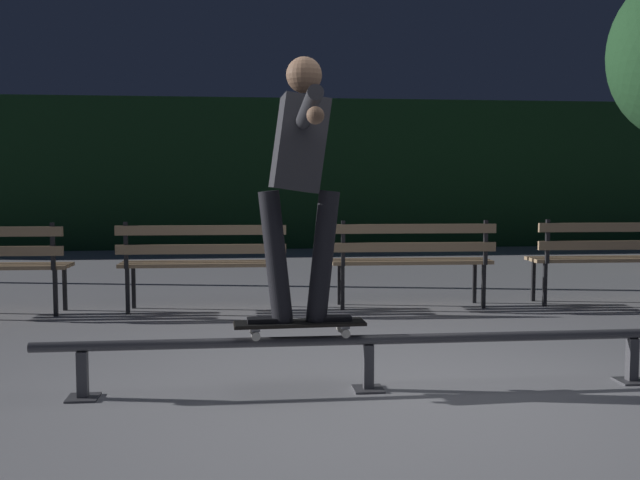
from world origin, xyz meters
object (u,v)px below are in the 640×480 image
skateboard (300,324)px  park_bench_left_center (203,257)px  skateboarder (300,166)px  park_bench_right_center (412,254)px  park_bench_rightmost (610,252)px  grind_rail (368,347)px

skateboard → park_bench_left_center: bearing=104.3°
skateboarder → park_bench_right_center: (1.34, 2.81, -0.81)m
skateboard → skateboarder: 0.94m
skateboard → park_bench_right_center: size_ratio=0.49×
skateboarder → park_bench_rightmost: (3.40, 2.81, -0.81)m
skateboarder → park_bench_left_center: skateboarder is taller
park_bench_left_center → grind_rail: bearing=-68.1°
park_bench_rightmost → skateboard: bearing=-140.5°
skateboard → park_bench_right_center: bearing=64.4°
skateboarder → grind_rail: bearing=-0.0°
park_bench_right_center → park_bench_rightmost: same height
park_bench_left_center → park_bench_right_center: size_ratio=1.00×
skateboarder → park_bench_left_center: bearing=104.3°
grind_rail → park_bench_rightmost: size_ratio=2.45×
park_bench_left_center → park_bench_right_center: (2.06, 0.00, 0.00)m
grind_rail → park_bench_right_center: 2.97m
grind_rail → park_bench_rightmost: bearing=43.2°
park_bench_left_center → park_bench_rightmost: (4.12, 0.00, 0.00)m
grind_rail → park_bench_left_center: park_bench_left_center is taller
park_bench_left_center → park_bench_right_center: same height
skateboard → park_bench_right_center: park_bench_right_center is taller
grind_rail → park_bench_rightmost: 4.11m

